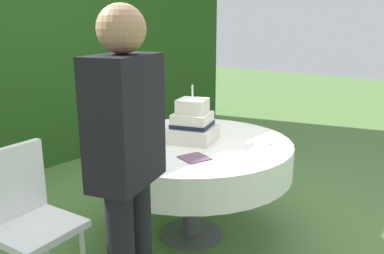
{
  "coord_description": "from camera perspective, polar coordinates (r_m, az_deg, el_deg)",
  "views": [
    {
      "loc": [
        -2.06,
        -1.67,
        1.52
      ],
      "look_at": [
        0.01,
        0.0,
        0.83
      ],
      "focal_mm": 37.09,
      "sensor_mm": 36.0,
      "label": 1
    }
  ],
  "objects": [
    {
      "name": "ground_plane",
      "position": [
        3.06,
        -0.07,
        -15.21
      ],
      "size": [
        20.0,
        20.0,
        0.0
      ],
      "primitive_type": "plane",
      "color": "#547A3D"
    },
    {
      "name": "foliage_hedge",
      "position": [
        4.6,
        -25.03,
        12.49
      ],
      "size": [
        6.47,
        0.66,
        2.91
      ],
      "primitive_type": "cube",
      "color": "#234C19",
      "rests_on": "ground_plane"
    },
    {
      "name": "cake_table",
      "position": [
        2.8,
        -0.07,
        -4.21
      ],
      "size": [
        1.4,
        1.4,
        0.73
      ],
      "color": "#4C4C51",
      "rests_on": "ground_plane"
    },
    {
      "name": "wedding_cake",
      "position": [
        2.77,
        0.01,
        0.43
      ],
      "size": [
        0.4,
        0.4,
        0.39
      ],
      "color": "silver",
      "rests_on": "cake_table"
    },
    {
      "name": "serving_plate_near",
      "position": [
        3.19,
        1.08,
        0.31
      ],
      "size": [
        0.12,
        0.12,
        0.01
      ],
      "primitive_type": "cylinder",
      "color": "white",
      "rests_on": "cake_table"
    },
    {
      "name": "serving_plate_far",
      "position": [
        2.77,
        10.04,
        -2.18
      ],
      "size": [
        0.14,
        0.14,
        0.01
      ],
      "primitive_type": "cylinder",
      "color": "white",
      "rests_on": "cake_table"
    },
    {
      "name": "serving_plate_left",
      "position": [
        3.2,
        -2.55,
        0.31
      ],
      "size": [
        0.12,
        0.12,
        0.01
      ],
      "primitive_type": "cylinder",
      "color": "white",
      "rests_on": "cake_table"
    },
    {
      "name": "napkin_stack",
      "position": [
        2.42,
        0.35,
        -4.46
      ],
      "size": [
        0.2,
        0.2,
        0.01
      ],
      "primitive_type": "cube",
      "rotation": [
        0.0,
        0.0,
        -0.29
      ],
      "color": "#6B4C60",
      "rests_on": "cake_table"
    },
    {
      "name": "garden_chair",
      "position": [
        2.34,
        -22.83,
        -11.31
      ],
      "size": [
        0.44,
        0.44,
        0.89
      ],
      "color": "white",
      "rests_on": "ground_plane"
    },
    {
      "name": "standing_person",
      "position": [
        1.74,
        -9.32,
        -5.44
      ],
      "size": [
        0.4,
        0.3,
        1.6
      ],
      "color": "black",
      "rests_on": "ground_plane"
    }
  ]
}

